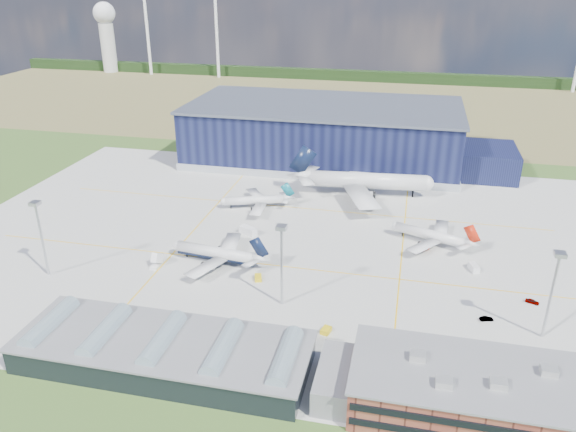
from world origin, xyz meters
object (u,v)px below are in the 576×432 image
object	(u,v)px
ops_building	(466,391)
airstair	(158,261)
light_mast_center	(282,252)
gse_van_a	(248,231)
car_a	(532,301)
gse_van_b	(474,267)
airliner_red	(431,230)
airliner_regional	(254,196)
light_mast_east	(554,281)
gse_tug_a	(258,278)
airliner_navy	(216,247)
car_b	(486,319)
gse_tug_b	(326,331)
gse_van_c	(277,337)
airliner_widebody	(367,173)
light_mast_west	(39,227)
hangar	(330,136)

from	to	relation	value
ops_building	airstair	bearing A→B (deg)	153.79
light_mast_center	gse_van_a	distance (m)	46.49
car_a	gse_van_b	bearing A→B (deg)	63.50
airliner_red	airliner_regional	xyz separation A→B (m)	(-63.53, 16.14, -0.27)
airliner_regional	airstair	size ratio (longest dim) A/B	6.05
light_mast_east	airliner_regional	world-z (taller)	light_mast_east
gse_tug_a	gse_van_a	xyz separation A→B (m)	(-11.48, 28.30, 0.68)
airliner_red	airliner_navy	bearing A→B (deg)	44.61
airliner_red	airstair	world-z (taller)	airliner_red
gse_van_b	car_b	xyz separation A→B (m)	(1.33, -26.27, -0.45)
gse_tug_b	gse_van_b	size ratio (longest dim) A/B	0.67
gse_van_a	car_a	size ratio (longest dim) A/B	1.74
gse_tug_a	gse_van_b	xyz separation A→B (m)	(60.61, 19.54, 0.35)
gse_van_c	car_b	xyz separation A→B (m)	(49.86, 19.97, -0.61)
gse_tug_b	car_a	bearing A→B (deg)	41.71
light_mast_center	airstair	bearing A→B (deg)	163.17
airliner_regional	gse_van_a	world-z (taller)	airliner_regional
airliner_regional	gse_van_b	size ratio (longest dim) A/B	6.40
gse_van_a	gse_van_c	size ratio (longest dim) A/B	1.27
gse_tug_a	car_b	distance (m)	62.30
airliner_red	airliner_widebody	world-z (taller)	airliner_widebody
light_mast_west	airliner_navy	world-z (taller)	light_mast_west
gse_van_a	airliner_red	bearing A→B (deg)	-56.19
gse_tug_a	gse_van_c	size ratio (longest dim) A/B	0.65
light_mast_west	car_b	size ratio (longest dim) A/B	6.74
airliner_red	gse_van_a	xyz separation A→B (m)	(-59.34, -6.59, -3.53)
hangar	car_a	distance (m)	131.80
car_a	airliner_red	bearing A→B (deg)	61.98
light_mast_west	light_mast_center	size ratio (longest dim) A/B	1.00
airstair	light_mast_east	bearing A→B (deg)	-5.60
airliner_red	airstair	bearing A→B (deg)	43.52
light_mast_west	airliner_widebody	bearing A→B (deg)	44.86
gse_van_b	airliner_navy	bearing A→B (deg)	170.69
ops_building	airliner_regional	xyz separation A→B (m)	(-70.22, 91.73, -0.19)
light_mast_east	airliner_red	xyz separation A→B (m)	(-26.68, 45.58, -10.55)
light_mast_west	light_mast_center	xyz separation A→B (m)	(70.00, 0.00, 0.00)
gse_tug_a	gse_van_b	size ratio (longest dim) A/B	0.72
ops_building	airliner_regional	bearing A→B (deg)	127.44
hangar	gse_tug_a	bearing A→B (deg)	-91.18
airliner_navy	airliner_red	world-z (taller)	airliner_navy
light_mast_east	gse_van_c	xyz separation A→B (m)	(-62.46, -16.00, -14.26)
airliner_widebody	light_mast_west	bearing A→B (deg)	-140.38
airliner_regional	gse_van_a	size ratio (longest dim) A/B	4.58
light_mast_west	car_b	world-z (taller)	light_mast_west
airliner_widebody	gse_tug_a	xyz separation A→B (m)	(-23.63, -72.99, -8.72)
gse_van_b	airstair	xyz separation A→B (m)	(-92.47, -17.71, 0.48)
airliner_red	airliner_regional	size ratio (longest dim) A/B	1.06
airliner_widebody	gse_van_b	distance (m)	65.53
ops_building	light_mast_west	xyz separation A→B (m)	(-115.01, 30.00, 10.64)
gse_tug_b	gse_van_a	size ratio (longest dim) A/B	0.48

